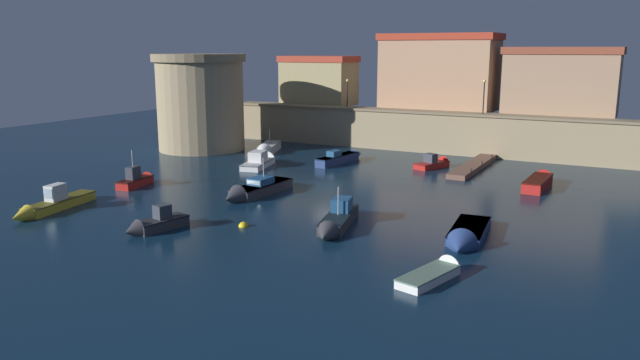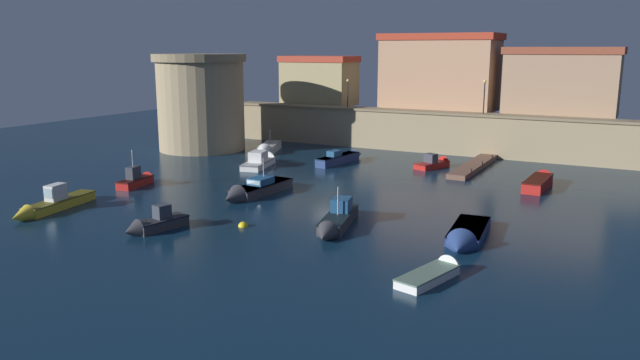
{
  "view_description": "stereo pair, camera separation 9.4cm",
  "coord_description": "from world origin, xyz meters",
  "views": [
    {
      "loc": [
        21.69,
        -42.26,
        10.72
      ],
      "look_at": [
        0.0,
        -1.56,
        0.83
      ],
      "focal_mm": 34.58,
      "sensor_mm": 36.0,
      "label": 1
    },
    {
      "loc": [
        21.77,
        -42.22,
        10.72
      ],
      "look_at": [
        0.0,
        -1.56,
        0.83
      ],
      "focal_mm": 34.58,
      "sensor_mm": 36.0,
      "label": 2
    }
  ],
  "objects": [
    {
      "name": "quay_lamp_0",
      "position": [
        -7.98,
        19.88,
        6.38
      ],
      "size": [
        0.32,
        0.32,
        3.08
      ],
      "color": "black",
      "rests_on": "quay_wall"
    },
    {
      "name": "quay_wall",
      "position": [
        0.0,
        19.88,
        2.17
      ],
      "size": [
        44.26,
        2.5,
        4.3
      ],
      "color": "#9E8966",
      "rests_on": "ground"
    },
    {
      "name": "old_town_backdrop",
      "position": [
        2.48,
        23.79,
        7.72
      ],
      "size": [
        37.08,
        6.23,
        8.21
      ],
      "color": "tan",
      "rests_on": "ground"
    },
    {
      "name": "moored_boat_8",
      "position": [
        -3.77,
        9.88,
        0.47
      ],
      "size": [
        2.06,
        7.28,
        1.48
      ],
      "rotation": [
        0.0,
        0.0,
        1.44
      ],
      "color": "navy",
      "rests_on": "ground"
    },
    {
      "name": "ground_plane",
      "position": [
        0.0,
        0.0,
        0.0
      ],
      "size": [
        112.67,
        112.67,
        0.0
      ],
      "primitive_type": "plane",
      "color": "#0C2338"
    },
    {
      "name": "moored_boat_5",
      "position": [
        4.94,
        11.93,
        0.37
      ],
      "size": [
        2.88,
        4.64,
        1.74
      ],
      "rotation": [
        0.0,
        0.0,
        1.2
      ],
      "color": "red",
      "rests_on": "ground"
    },
    {
      "name": "moored_boat_2",
      "position": [
        13.3,
        -9.04,
        0.3
      ],
      "size": [
        2.54,
        6.84,
        1.75
      ],
      "rotation": [
        0.0,
        0.0,
        -1.46
      ],
      "color": "navy",
      "rests_on": "ground"
    },
    {
      "name": "moored_boat_3",
      "position": [
        -9.77,
        5.14,
        0.44
      ],
      "size": [
        3.18,
        6.52,
        2.03
      ],
      "rotation": [
        0.0,
        0.0,
        1.82
      ],
      "color": "white",
      "rests_on": "ground"
    },
    {
      "name": "quay_lamp_1",
      "position": [
        7.08,
        19.88,
        6.54
      ],
      "size": [
        0.32,
        0.32,
        3.36
      ],
      "color": "black",
      "rests_on": "quay_wall"
    },
    {
      "name": "moored_boat_9",
      "position": [
        14.66,
        7.94,
        0.44
      ],
      "size": [
        1.63,
        6.49,
        1.34
      ],
      "rotation": [
        0.0,
        0.0,
        1.53
      ],
      "color": "red",
      "rests_on": "ground"
    },
    {
      "name": "moored_boat_1",
      "position": [
        -13.69,
        -6.67,
        0.47
      ],
      "size": [
        1.84,
        4.5,
        3.18
      ],
      "rotation": [
        0.0,
        0.0,
        1.73
      ],
      "color": "red",
      "rests_on": "ground"
    },
    {
      "name": "moored_boat_11",
      "position": [
        13.56,
        -14.98,
        0.25
      ],
      "size": [
        2.39,
        4.88,
        1.21
      ],
      "rotation": [
        0.0,
        0.0,
        1.32
      ],
      "color": "white",
      "rests_on": "ground"
    },
    {
      "name": "mooring_buoy_0",
      "position": [
        0.44,
        -12.4,
        0.0
      ],
      "size": [
        0.61,
        0.61,
        0.61
      ],
      "primitive_type": "sphere",
      "color": "yellow",
      "rests_on": "ground"
    },
    {
      "name": "fortress_tower",
      "position": [
        -20.51,
        9.83,
        5.13
      ],
      "size": [
        9.84,
        9.84,
        10.13
      ],
      "color": "#9E8966",
      "rests_on": "ground"
    },
    {
      "name": "pier_dock",
      "position": [
        8.13,
        12.92,
        0.22
      ],
      "size": [
        1.64,
        11.72,
        0.7
      ],
      "color": "brown",
      "rests_on": "ground"
    },
    {
      "name": "moored_boat_6",
      "position": [
        5.64,
        -10.07,
        0.48
      ],
      "size": [
        2.95,
        6.97,
        2.77
      ],
      "rotation": [
        0.0,
        0.0,
        -1.34
      ],
      "color": "#333338",
      "rests_on": "ground"
    },
    {
      "name": "moored_boat_7",
      "position": [
        -3.75,
        -15.7,
        0.43
      ],
      "size": [
        2.16,
        4.3,
        1.79
      ],
      "rotation": [
        0.0,
        0.0,
        -1.79
      ],
      "color": "#333338",
      "rests_on": "ground"
    },
    {
      "name": "moored_boat_0",
      "position": [
        -13.08,
        11.29,
        0.44
      ],
      "size": [
        3.61,
        6.22,
        2.66
      ],
      "rotation": [
        0.0,
        0.0,
        -1.21
      ],
      "color": "silver",
      "rests_on": "ground"
    },
    {
      "name": "moored_boat_10",
      "position": [
        -13.07,
        -15.49,
        0.46
      ],
      "size": [
        2.4,
        7.28,
        2.0
      ],
      "rotation": [
        0.0,
        0.0,
        -1.41
      ],
      "color": "gold",
      "rests_on": "ground"
    },
    {
      "name": "moored_boat_4",
      "position": [
        -3.5,
        -5.47,
        0.45
      ],
      "size": [
        2.11,
        7.27,
        3.14
      ],
      "rotation": [
        0.0,
        0.0,
        -1.62
      ],
      "color": "#333338",
      "rests_on": "ground"
    }
  ]
}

